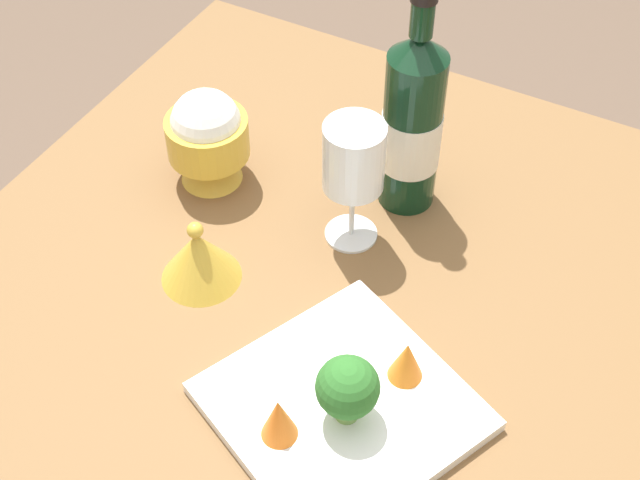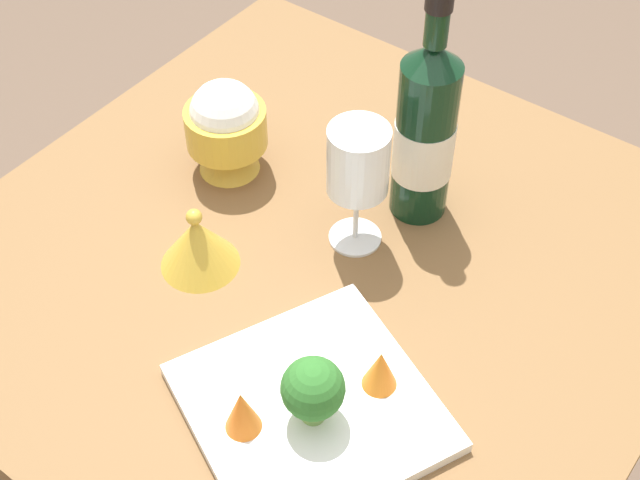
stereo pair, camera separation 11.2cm
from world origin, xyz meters
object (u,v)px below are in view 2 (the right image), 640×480
(rice_bowl_lid, at_px, (198,243))
(serving_plate, at_px, (311,407))
(wine_glass, at_px, (358,164))
(carrot_garnish_right, at_px, (380,369))
(carrot_garnish_left, at_px, (242,411))
(wine_bottle, at_px, (425,131))
(rice_bowl, at_px, (226,126))
(broccoli_floret, at_px, (313,390))

(rice_bowl_lid, bearing_deg, serving_plate, -110.47)
(wine_glass, height_order, serving_plate, wine_glass)
(carrot_garnish_right, bearing_deg, serving_plate, 145.30)
(wine_glass, bearing_deg, serving_plate, -155.34)
(rice_bowl_lid, bearing_deg, carrot_garnish_left, -127.59)
(carrot_garnish_left, xyz_separation_m, carrot_garnish_right, (0.13, -0.08, -0.00))
(wine_bottle, height_order, carrot_garnish_left, wine_bottle)
(wine_glass, bearing_deg, carrot_garnish_right, -138.55)
(rice_bowl, bearing_deg, carrot_garnish_left, -137.36)
(rice_bowl, relative_size, rice_bowl_lid, 1.42)
(rice_bowl, xyz_separation_m, broccoli_floret, (-0.26, -0.34, -0.01))
(serving_plate, xyz_separation_m, carrot_garnish_left, (-0.07, 0.04, 0.04))
(rice_bowl_lid, bearing_deg, rice_bowl, 28.80)
(rice_bowl, bearing_deg, wine_glass, -91.78)
(broccoli_floret, bearing_deg, carrot_garnish_right, -23.73)
(carrot_garnish_right, bearing_deg, wine_bottle, 24.23)
(broccoli_floret, relative_size, carrot_garnish_left, 1.44)
(rice_bowl, height_order, serving_plate, rice_bowl)
(wine_bottle, distance_m, broccoli_floret, 0.37)
(wine_bottle, bearing_deg, serving_plate, -166.96)
(broccoli_floret, bearing_deg, rice_bowl_lid, 68.18)
(rice_bowl_lid, relative_size, broccoli_floret, 1.17)
(rice_bowl, relative_size, carrot_garnish_right, 2.56)
(wine_bottle, height_order, carrot_garnish_right, wine_bottle)
(wine_bottle, height_order, serving_plate, wine_bottle)
(carrot_garnish_right, bearing_deg, broccoli_floret, 156.27)
(wine_glass, distance_m, broccoli_floret, 0.29)
(rice_bowl_lid, relative_size, serving_plate, 0.30)
(rice_bowl_lid, relative_size, carrot_garnish_left, 1.68)
(broccoli_floret, xyz_separation_m, carrot_garnish_right, (0.08, -0.03, -0.02))
(serving_plate, height_order, carrot_garnish_right, carrot_garnish_right)
(wine_glass, xyz_separation_m, broccoli_floret, (-0.25, -0.12, -0.06))
(broccoli_floret, height_order, carrot_garnish_left, broccoli_floret)
(wine_glass, distance_m, carrot_garnish_left, 0.33)
(wine_glass, height_order, rice_bowl, wine_glass)
(wine_bottle, height_order, broccoli_floret, wine_bottle)
(wine_glass, distance_m, rice_bowl_lid, 0.22)
(rice_bowl_lid, xyz_separation_m, serving_plate, (-0.09, -0.24, -0.03))
(wine_bottle, xyz_separation_m, wine_glass, (-0.10, 0.03, 0.00))
(broccoli_floret, xyz_separation_m, carrot_garnish_left, (-0.05, 0.05, -0.02))
(wine_glass, xyz_separation_m, carrot_garnish_right, (-0.18, -0.16, -0.09))
(wine_bottle, height_order, rice_bowl, wine_bottle)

